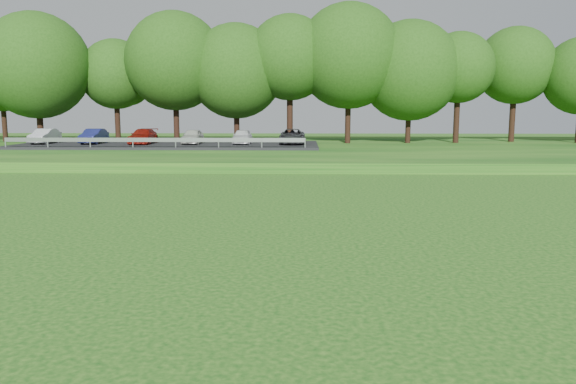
{
  "coord_description": "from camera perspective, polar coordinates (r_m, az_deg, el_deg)",
  "views": [
    {
      "loc": [
        -13.16,
        -11.85,
        3.6
      ],
      "look_at": [
        -13.57,
        3.56,
        1.3
      ],
      "focal_mm": 35.0,
      "sensor_mm": 36.0,
      "label": 1
    }
  ],
  "objects": [
    {
      "name": "treeline",
      "position": [
        51.75,
        16.7,
        13.13
      ],
      "size": [
        104.0,
        7.0,
        15.0
      ],
      "primitive_type": null,
      "color": "#1D4610",
      "rests_on": "berm"
    },
    {
      "name": "walking_path",
      "position": [
        34.64,
        23.85,
        1.83
      ],
      "size": [
        130.0,
        1.6,
        0.04
      ],
      "primitive_type": "cube",
      "color": "gray",
      "rests_on": "ground"
    },
    {
      "name": "parking_lot",
      "position": [
        45.91,
        -11.49,
        5.15
      ],
      "size": [
        24.0,
        9.0,
        1.38
      ],
      "color": "black",
      "rests_on": "berm"
    },
    {
      "name": "berm",
      "position": [
        47.81,
        17.54,
        4.14
      ],
      "size": [
        130.0,
        30.0,
        0.6
      ],
      "primitive_type": "cube",
      "color": "#0C4010",
      "rests_on": "ground"
    }
  ]
}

